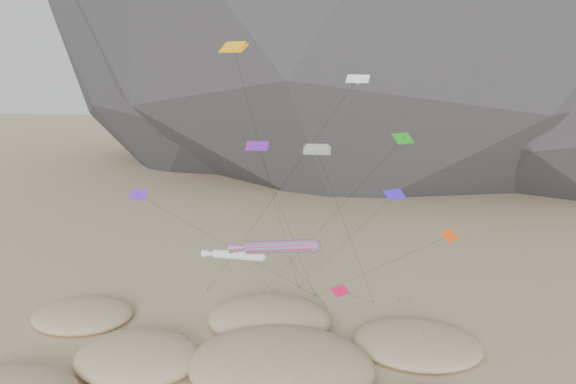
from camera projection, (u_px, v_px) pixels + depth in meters
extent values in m
ellipsoid|color=#2B2B30|center=(237.00, 7.00, 161.47)|extent=(136.20, 127.83, 116.00)
ellipsoid|color=#CCB789|center=(138.00, 357.00, 53.21)|extent=(12.25, 10.41, 3.19)
ellipsoid|color=#CCB789|center=(281.00, 366.00, 51.29)|extent=(17.28, 14.69, 4.13)
ellipsoid|color=#CCB789|center=(269.00, 319.00, 61.14)|extent=(13.57, 11.53, 3.48)
ellipsoid|color=#CCB789|center=(417.00, 343.00, 56.37)|extent=(12.96, 11.01, 2.21)
ellipsoid|color=#CCB789|center=(82.00, 315.00, 62.79)|extent=(11.39, 9.68, 2.23)
ellipsoid|color=black|center=(145.00, 346.00, 55.11)|extent=(2.72, 2.33, 0.82)
ellipsoid|color=black|center=(181.00, 343.00, 55.87)|extent=(1.85, 1.58, 0.55)
ellipsoid|color=black|center=(271.00, 384.00, 47.99)|extent=(3.64, 3.12, 1.09)
ellipsoid|color=black|center=(319.00, 373.00, 49.99)|extent=(2.87, 2.46, 0.86)
ellipsoid|color=black|center=(263.00, 313.00, 62.11)|extent=(3.06, 2.62, 0.92)
ellipsoid|color=black|center=(276.00, 326.00, 59.15)|extent=(2.77, 2.37, 0.83)
ellipsoid|color=black|center=(424.00, 342.00, 56.14)|extent=(2.12, 1.81, 0.63)
ellipsoid|color=black|center=(404.00, 344.00, 55.96)|extent=(2.44, 2.09, 0.73)
ellipsoid|color=black|center=(95.00, 312.00, 63.35)|extent=(2.16, 1.85, 0.65)
ellipsoid|color=black|center=(88.00, 327.00, 60.09)|extent=(2.13, 1.82, 0.64)
cylinder|color=#3F2D1E|center=(284.00, 303.00, 66.61)|extent=(0.08, 0.08, 0.30)
cylinder|color=#3F2D1E|center=(298.00, 287.00, 71.51)|extent=(0.08, 0.08, 0.30)
cylinder|color=#3F2D1E|center=(315.00, 295.00, 69.08)|extent=(0.08, 0.08, 0.30)
cylinder|color=#3F2D1E|center=(373.00, 302.00, 66.99)|extent=(0.08, 0.08, 0.30)
cylinder|color=#3F2D1E|center=(400.00, 301.00, 67.26)|extent=(0.08, 0.08, 0.30)
cylinder|color=#3F2D1E|center=(259.00, 296.00, 68.75)|extent=(0.08, 0.08, 0.30)
cylinder|color=#3F2D1E|center=(410.00, 298.00, 68.00)|extent=(0.08, 0.08, 0.30)
cylinder|color=#3F2D1E|center=(208.00, 290.00, 70.58)|extent=(0.08, 0.08, 0.30)
cylinder|color=red|center=(280.00, 247.00, 51.06)|extent=(6.49, 1.26, 1.83)
sphere|color=red|center=(315.00, 246.00, 50.39)|extent=(1.23, 1.23, 1.23)
cone|color=red|center=(243.00, 248.00, 51.80)|extent=(2.67, 1.09, 1.32)
cylinder|color=black|center=(307.00, 282.00, 58.23)|extent=(2.84, 12.97, 11.67)
cylinder|color=silver|center=(237.00, 255.00, 54.52)|extent=(5.31, 1.84, 1.19)
sphere|color=silver|center=(261.00, 257.00, 53.46)|extent=(0.87, 0.87, 0.87)
cone|color=silver|center=(212.00, 254.00, 55.69)|extent=(2.23, 1.15, 0.89)
cylinder|color=black|center=(262.00, 280.00, 61.26)|extent=(1.77, 12.29, 9.75)
cube|color=#ECAA0C|center=(234.00, 48.00, 54.45)|extent=(3.19, 2.29, 0.86)
cube|color=#ECAA0C|center=(233.00, 46.00, 54.40)|extent=(2.68, 1.86, 0.84)
cylinder|color=black|center=(270.00, 184.00, 63.45)|extent=(3.92, 12.93, 29.39)
cube|color=orange|center=(317.00, 150.00, 50.22)|extent=(2.55, 1.30, 0.67)
cube|color=orange|center=(317.00, 148.00, 50.17)|extent=(2.16, 1.04, 0.67)
cylinder|color=black|center=(349.00, 234.00, 59.82)|extent=(4.43, 16.40, 20.33)
cube|color=white|center=(358.00, 79.00, 54.40)|extent=(2.26, 1.29, 0.76)
cube|color=white|center=(358.00, 80.00, 54.44)|extent=(0.27, 0.21, 0.77)
cylinder|color=black|center=(273.00, 198.00, 62.50)|extent=(18.80, 6.84, 26.45)
cube|color=#1A9717|center=(403.00, 138.00, 51.89)|extent=(2.17, 2.24, 0.93)
cube|color=#1A9717|center=(403.00, 140.00, 51.92)|extent=(0.41, 0.41, 0.70)
cylinder|color=black|center=(321.00, 229.00, 60.33)|extent=(16.60, 9.28, 21.12)
cube|color=#F6510C|center=(450.00, 236.00, 47.32)|extent=(1.64, 2.05, 0.79)
cube|color=#F6510C|center=(450.00, 237.00, 47.35)|extent=(0.34, 0.32, 0.62)
cylinder|color=black|center=(370.00, 271.00, 58.21)|extent=(14.21, 16.64, 13.71)
cube|color=#3B1BE9|center=(394.00, 194.00, 48.73)|extent=(2.03, 1.87, 0.67)
cube|color=#3B1BE9|center=(394.00, 196.00, 48.77)|extent=(0.29, 0.28, 0.63)
cylinder|color=black|center=(337.00, 250.00, 60.13)|extent=(11.93, 17.49, 16.77)
cube|color=#5221C4|center=(138.00, 195.00, 56.18)|extent=(2.13, 1.30, 0.88)
cube|color=#5221C4|center=(138.00, 196.00, 56.21)|extent=(0.29, 0.35, 0.66)
cylinder|color=black|center=(236.00, 250.00, 62.64)|extent=(15.87, 13.50, 15.08)
cube|color=#D01349|center=(340.00, 291.00, 47.67)|extent=(1.64, 1.71, 0.55)
cube|color=#D01349|center=(340.00, 293.00, 47.70)|extent=(0.24, 0.24, 0.54)
cylinder|color=black|center=(360.00, 298.00, 57.34)|extent=(1.89, 18.62, 9.00)
cube|color=#691CA3|center=(257.00, 146.00, 50.99)|extent=(2.12, 1.27, 0.75)
cube|color=#691CA3|center=(257.00, 148.00, 51.02)|extent=(0.26, 0.24, 0.69)
cylinder|color=black|center=(290.00, 232.00, 60.04)|extent=(3.09, 14.91, 20.57)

